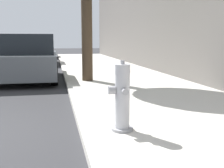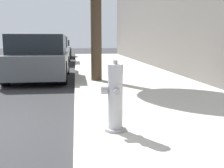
{
  "view_description": "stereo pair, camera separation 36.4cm",
  "coord_description": "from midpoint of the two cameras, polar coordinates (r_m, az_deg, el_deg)",
  "views": [
    {
      "loc": [
        1.54,
        -3.63,
        1.29
      ],
      "look_at": [
        2.5,
        1.03,
        0.54
      ],
      "focal_mm": 45.0,
      "sensor_mm": 36.0,
      "label": 1
    },
    {
      "loc": [
        1.9,
        -3.69,
        1.29
      ],
      "look_at": [
        2.5,
        1.03,
        0.54
      ],
      "focal_mm": 45.0,
      "sensor_mm": 36.0,
      "label": 2
    }
  ],
  "objects": [
    {
      "name": "parked_car_near",
      "position": [
        9.43,
        -17.86,
        4.95
      ],
      "size": [
        1.84,
        3.94,
        1.45
      ],
      "color": "#4C5156",
      "rests_on": "ground_plane"
    },
    {
      "name": "parked_car_far",
      "position": [
        20.86,
        -14.88,
        6.84
      ],
      "size": [
        1.89,
        3.82,
        1.28
      ],
      "color": "black",
      "rests_on": "ground_plane"
    },
    {
      "name": "parked_car_mid",
      "position": [
        15.63,
        -15.65,
        6.45
      ],
      "size": [
        1.74,
        3.82,
        1.45
      ],
      "color": "silver",
      "rests_on": "ground_plane"
    },
    {
      "name": "sidewalk_slab",
      "position": [
        4.29,
        14.97,
        -8.06
      ],
      "size": [
        3.49,
        40.0,
        0.12
      ],
      "color": "beige",
      "rests_on": "ground_plane"
    },
    {
      "name": "fire_hydrant",
      "position": [
        3.63,
        -0.81,
        -2.96
      ],
      "size": [
        0.33,
        0.34,
        0.92
      ],
      "color": "#97979C",
      "rests_on": "sidewalk_slab"
    }
  ]
}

